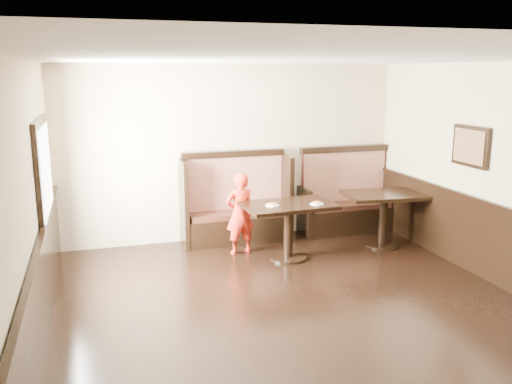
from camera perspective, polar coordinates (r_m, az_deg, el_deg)
name	(u,v)px	position (r m, az deg, el deg)	size (l,w,h in m)	color
ground	(316,331)	(5.95, 6.34, -14.30)	(7.00, 7.00, 0.00)	black
room_shell	(281,265)	(5.82, 2.67, -7.67)	(7.00, 7.00, 7.00)	beige
booth_main	(236,209)	(8.70, -2.16, -1.77)	(1.75, 0.72, 1.45)	black
booth_neighbor	(346,203)	(9.38, 9.43, -1.16)	(1.65, 0.72, 1.45)	black
table_main	(288,217)	(7.83, 3.43, -2.60)	(1.35, 0.90, 0.83)	black
table_neighbor	(384,206)	(8.65, 13.29, -1.49)	(1.29, 0.92, 0.84)	black
child	(240,214)	(8.06, -1.71, -2.28)	(0.45, 0.29, 1.23)	red
pizza_plate_left	(272,205)	(7.66, 1.70, -1.34)	(0.20, 0.20, 0.04)	white
pizza_plate_right	(317,203)	(7.79, 6.41, -1.18)	(0.19, 0.19, 0.04)	white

